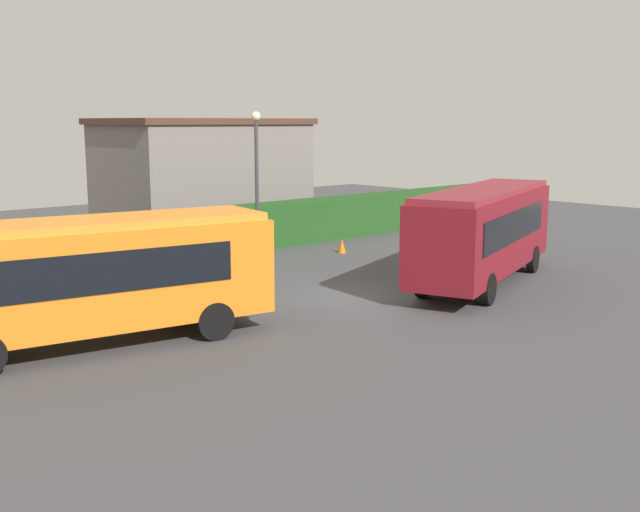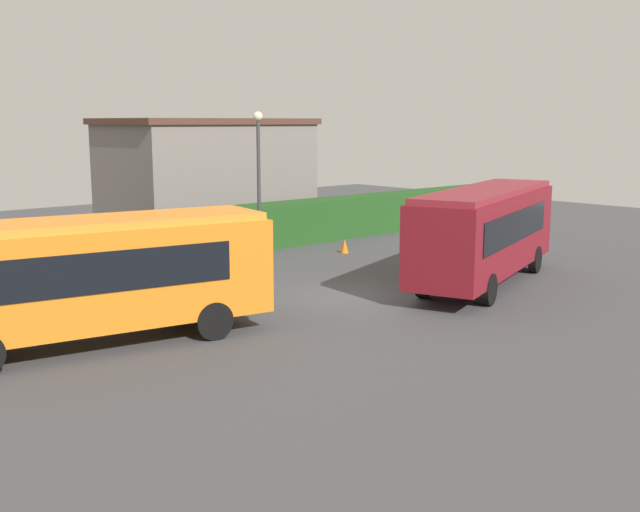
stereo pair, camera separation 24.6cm
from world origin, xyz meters
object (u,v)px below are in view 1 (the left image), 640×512
at_px(bus_orange, 93,274).
at_px(bus_maroon, 484,230).
at_px(lamppost, 257,172).
at_px(person_center, 139,292).
at_px(person_right, 116,275).
at_px(traffic_cone, 342,246).

bearing_deg(bus_orange, bus_maroon, 1.43).
height_order(bus_maroon, lamppost, lamppost).
xyz_separation_m(bus_orange, person_center, (2.01, 1.36, -0.98)).
distance_m(person_right, traffic_cone, 11.90).
bearing_deg(bus_maroon, person_right, 132.74).
relative_size(bus_orange, lamppost, 1.56).
height_order(bus_orange, lamppost, lamppost).
bearing_deg(bus_maroon, traffic_cone, 64.77).
bearing_deg(traffic_cone, bus_orange, -157.98).
height_order(bus_orange, bus_maroon, bus_maroon).
bearing_deg(traffic_cone, bus_maroon, -96.23).
distance_m(traffic_cone, lamppost, 5.80).
bearing_deg(person_right, lamppost, 27.85).
bearing_deg(person_center, person_right, 11.44).
xyz_separation_m(bus_orange, person_right, (2.53, 3.69, -0.91)).
distance_m(person_center, traffic_cone, 12.99).
height_order(bus_orange, person_center, bus_orange).
bearing_deg(person_center, bus_orange, 148.08).
height_order(bus_maroon, person_center, bus_maroon).
bearing_deg(person_right, bus_maroon, -15.54).
distance_m(bus_orange, person_right, 4.57).
height_order(person_center, person_right, person_right).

